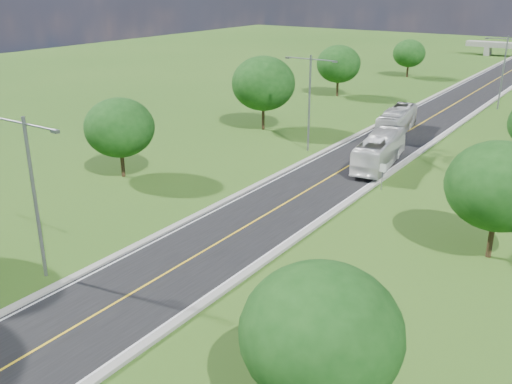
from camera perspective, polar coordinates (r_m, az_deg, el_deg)
ground at (r=72.19m, az=15.27°, el=6.04°), size 260.00×260.00×0.00m
road at (r=77.75m, az=16.77°, el=6.92°), size 8.00×150.00×0.06m
curb_left at (r=79.05m, az=13.84°, el=7.47°), size 0.50×150.00×0.22m
curb_right at (r=76.62m, az=19.80°, el=6.45°), size 0.50×150.00×0.22m
speed_limit_sign at (r=50.12m, az=12.53°, el=1.92°), size 0.55×0.09×2.40m
streetlight_near_left at (r=35.56m, az=-21.41°, el=0.65°), size 5.90×0.25×10.00m
streetlight_mid_left at (r=59.79m, az=5.38°, el=9.62°), size 5.90×0.25×10.00m
streetlight_far_right at (r=86.78m, az=23.54°, el=11.44°), size 5.90×0.25×10.00m
tree_lb at (r=52.99m, az=-13.49°, el=6.28°), size 6.30×6.30×7.33m
tree_lc at (r=68.64m, az=0.74°, el=10.80°), size 7.56×7.56×8.79m
tree_ld at (r=90.38m, az=8.26°, el=12.56°), size 6.72×6.72×7.82m
tree_le at (r=111.51m, az=15.06°, el=13.25°), size 5.88×5.88×6.84m
tree_ra at (r=22.29m, az=6.52°, el=-13.84°), size 6.30×6.30×7.33m
tree_rb at (r=39.00m, az=23.15°, el=0.55°), size 6.72×6.72×7.82m
bus_outbound at (r=56.59m, az=12.25°, el=4.09°), size 4.16×11.38×3.10m
bus_inbound at (r=69.52m, az=13.89°, el=6.92°), size 3.76×10.72×2.92m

